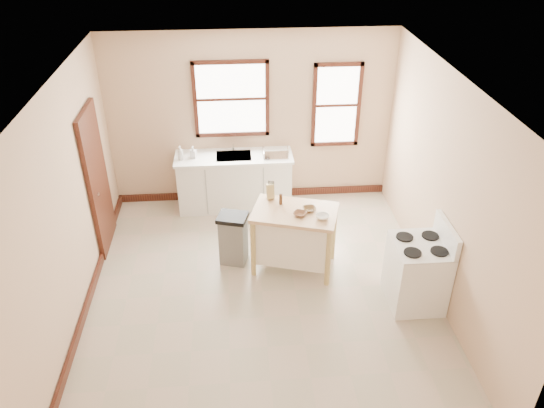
{
  "coord_description": "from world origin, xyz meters",
  "views": [
    {
      "loc": [
        -0.3,
        -5.35,
        4.62
      ],
      "look_at": [
        0.16,
        0.4,
        1.1
      ],
      "focal_mm": 35.0,
      "sensor_mm": 36.0,
      "label": 1
    }
  ],
  "objects": [
    {
      "name": "soap_bottle_b",
      "position": [
        -0.93,
        2.18,
        1.02
      ],
      "size": [
        0.11,
        0.11,
        0.19
      ],
      "primitive_type": "imported",
      "rotation": [
        0.0,
        0.0,
        -0.32
      ],
      "color": "#B2B2B2",
      "rests_on": "sink_counter"
    },
    {
      "name": "floor",
      "position": [
        0.0,
        0.0,
        0.0
      ],
      "size": [
        5.0,
        5.0,
        0.0
      ],
      "primitive_type": "plane",
      "color": "#B1A78D",
      "rests_on": "ground"
    },
    {
      "name": "wall_left",
      "position": [
        -2.25,
        0.0,
        1.4
      ],
      "size": [
        0.04,
        5.0,
        2.8
      ],
      "primitive_type": "cube",
      "color": "tan",
      "rests_on": "ground"
    },
    {
      "name": "sink_counter",
      "position": [
        -0.3,
        2.2,
        0.46
      ],
      "size": [
        1.86,
        0.62,
        0.92
      ],
      "primitive_type": null,
      "color": "white",
      "rests_on": "ground"
    },
    {
      "name": "gas_stove",
      "position": [
        1.92,
        -0.32,
        0.57
      ],
      "size": [
        0.71,
        0.71,
        1.15
      ],
      "primitive_type": null,
      "color": "white",
      "rests_on": "ground"
    },
    {
      "name": "faucet",
      "position": [
        -0.3,
        2.38,
        1.03
      ],
      "size": [
        0.03,
        0.03,
        0.22
      ],
      "primitive_type": "cylinder",
      "color": "silver",
      "rests_on": "sink_counter"
    },
    {
      "name": "window_main",
      "position": [
        -0.3,
        2.48,
        1.75
      ],
      "size": [
        1.17,
        0.06,
        1.22
      ],
      "primitive_type": null,
      "color": "#35120E",
      "rests_on": "wall_back"
    },
    {
      "name": "wall_right",
      "position": [
        2.25,
        0.0,
        1.4
      ],
      "size": [
        0.04,
        5.0,
        2.8
      ],
      "primitive_type": "cube",
      "color": "tan",
      "rests_on": "ground"
    },
    {
      "name": "bowl_b",
      "position": [
        0.67,
        0.51,
        0.93
      ],
      "size": [
        0.19,
        0.19,
        0.04
      ],
      "primitive_type": "imported",
      "rotation": [
        0.0,
        0.0,
        0.08
      ],
      "color": "brown",
      "rests_on": "kitchen_island"
    },
    {
      "name": "knife_block",
      "position": [
        0.18,
        0.87,
        1.01
      ],
      "size": [
        0.11,
        0.11,
        0.2
      ],
      "primitive_type": null,
      "rotation": [
        0.0,
        0.0,
        0.08
      ],
      "color": "tan",
      "rests_on": "kitchen_island"
    },
    {
      "name": "bowl_a",
      "position": [
        0.53,
        0.41,
        0.93
      ],
      "size": [
        0.22,
        0.22,
        0.04
      ],
      "primitive_type": "imported",
      "rotation": [
        0.0,
        0.0,
        -0.55
      ],
      "color": "brown",
      "rests_on": "kitchen_island"
    },
    {
      "name": "baseboard_back",
      "position": [
        0.0,
        2.47,
        0.06
      ],
      "size": [
        4.5,
        0.04,
        0.12
      ],
      "primitive_type": "cube",
      "color": "#35120E",
      "rests_on": "ground"
    },
    {
      "name": "soap_bottle_a",
      "position": [
        -1.12,
        2.13,
        1.03
      ],
      "size": [
        0.11,
        0.11,
        0.23
      ],
      "primitive_type": "imported",
      "rotation": [
        0.0,
        0.0,
        -0.37
      ],
      "color": "#B2B2B2",
      "rests_on": "sink_counter"
    },
    {
      "name": "door_left",
      "position": [
        -2.21,
        1.3,
        1.05
      ],
      "size": [
        0.06,
        0.9,
        2.1
      ],
      "primitive_type": "cube",
      "color": "#35120E",
      "rests_on": "ground"
    },
    {
      "name": "baseboard_left",
      "position": [
        -2.22,
        0.0,
        0.06
      ],
      "size": [
        0.04,
        5.0,
        0.12
      ],
      "primitive_type": "cube",
      "color": "#35120E",
      "rests_on": "ground"
    },
    {
      "name": "wall_back",
      "position": [
        0.0,
        2.5,
        1.4
      ],
      "size": [
        4.5,
        0.04,
        2.8
      ],
      "primitive_type": "cube",
      "color": "tan",
      "rests_on": "ground"
    },
    {
      "name": "trash_bin",
      "position": [
        -0.35,
        0.7,
        0.38
      ],
      "size": [
        0.47,
        0.42,
        0.76
      ],
      "primitive_type": null,
      "rotation": [
        0.0,
        0.0,
        -0.28
      ],
      "color": "slate",
      "rests_on": "ground"
    },
    {
      "name": "dish_rack",
      "position": [
        0.36,
        2.13,
        0.97
      ],
      "size": [
        0.46,
        0.39,
        0.1
      ],
      "primitive_type": null,
      "rotation": [
        0.0,
        0.0,
        -0.23
      ],
      "color": "silver",
      "rests_on": "sink_counter"
    },
    {
      "name": "pepper_grinder",
      "position": [
        0.31,
        0.71,
        0.98
      ],
      "size": [
        0.06,
        0.06,
        0.15
      ],
      "primitive_type": "cylinder",
      "rotation": [
        0.0,
        0.0,
        -0.69
      ],
      "color": "#402511",
      "rests_on": "kitchen_island"
    },
    {
      "name": "kitchen_island",
      "position": [
        0.48,
        0.51,
        0.45
      ],
      "size": [
        1.26,
        0.99,
        0.91
      ],
      "primitive_type": null,
      "rotation": [
        0.0,
        0.0,
        -0.29
      ],
      "color": "tan",
      "rests_on": "ground"
    },
    {
      "name": "bowl_c",
      "position": [
        0.81,
        0.31,
        0.93
      ],
      "size": [
        0.23,
        0.23,
        0.05
      ],
      "primitive_type": "imported",
      "rotation": [
        0.0,
        0.0,
        -0.41
      ],
      "color": "white",
      "rests_on": "kitchen_island"
    },
    {
      "name": "window_side",
      "position": [
        1.35,
        2.48,
        1.6
      ],
      "size": [
        0.77,
        0.06,
        1.37
      ],
      "primitive_type": null,
      "color": "#35120E",
      "rests_on": "wall_back"
    },
    {
      "name": "ceiling",
      "position": [
        0.0,
        0.0,
        2.8
      ],
      "size": [
        5.0,
        5.0,
        0.0
      ],
      "primitive_type": "plane",
      "rotation": [
        3.14,
        0.0,
        0.0
      ],
      "color": "white",
      "rests_on": "ground"
    }
  ]
}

